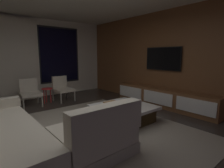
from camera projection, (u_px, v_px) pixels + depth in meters
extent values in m
plane|color=#332B26|center=(77.00, 135.00, 3.24)|extent=(9.20, 9.20, 0.00)
cube|color=silver|center=(21.00, 58.00, 5.80)|extent=(6.60, 0.12, 2.70)
cube|color=black|center=(59.00, 55.00, 6.56)|extent=(1.52, 0.02, 2.02)
cube|color=black|center=(60.00, 55.00, 6.55)|extent=(1.40, 0.03, 1.90)
cube|color=beige|center=(3.00, 60.00, 5.33)|extent=(2.10, 0.12, 2.60)
cube|color=brown|center=(173.00, 59.00, 4.96)|extent=(0.12, 7.80, 2.70)
cube|color=gray|center=(96.00, 131.00, 3.39)|extent=(3.20, 3.80, 0.01)
cube|color=#B1A997|center=(7.00, 148.00, 2.62)|extent=(0.90, 2.50, 0.18)
cube|color=beige|center=(6.00, 135.00, 2.58)|extent=(0.86, 2.42, 0.24)
cube|color=#B1A997|center=(93.00, 148.00, 2.63)|extent=(1.10, 0.90, 0.18)
cube|color=beige|center=(92.00, 134.00, 2.59)|extent=(1.07, 0.86, 0.24)
cube|color=beige|center=(107.00, 120.00, 2.28)|extent=(1.10, 0.20, 0.40)
cube|color=#33240E|center=(124.00, 115.00, 3.90)|extent=(1.00, 1.00, 0.30)
cube|color=white|center=(124.00, 107.00, 3.87)|extent=(1.16, 1.16, 0.06)
cube|color=#D5D141|center=(111.00, 105.00, 3.90)|extent=(0.29, 0.20, 0.03)
cube|color=#515BC5|center=(111.00, 104.00, 3.88)|extent=(0.27, 0.15, 0.02)
cube|color=#9C6E3F|center=(111.00, 102.00, 3.88)|extent=(0.29, 0.20, 0.03)
cylinder|color=#B2ADA0|center=(75.00, 96.00, 5.65)|extent=(0.04, 0.04, 0.36)
cylinder|color=#B2ADA0|center=(61.00, 98.00, 5.31)|extent=(0.04, 0.04, 0.36)
cylinder|color=#B2ADA0|center=(66.00, 93.00, 6.00)|extent=(0.04, 0.04, 0.36)
cylinder|color=#B2ADA0|center=(53.00, 95.00, 5.66)|extent=(0.04, 0.04, 0.36)
cube|color=beige|center=(64.00, 90.00, 5.63)|extent=(0.59, 0.61, 0.08)
cube|color=beige|center=(60.00, 82.00, 5.76)|extent=(0.49, 0.12, 0.38)
cylinder|color=#B2ADA0|center=(42.00, 101.00, 4.99)|extent=(0.04, 0.04, 0.36)
cylinder|color=#B2ADA0|center=(24.00, 104.00, 4.71)|extent=(0.04, 0.04, 0.36)
cylinder|color=#B2ADA0|center=(38.00, 97.00, 5.39)|extent=(0.04, 0.04, 0.36)
cylinder|color=#B2ADA0|center=(20.00, 100.00, 5.11)|extent=(0.04, 0.04, 0.36)
cube|color=beige|center=(31.00, 94.00, 5.02)|extent=(0.58, 0.60, 0.08)
cube|color=beige|center=(28.00, 85.00, 5.17)|extent=(0.49, 0.11, 0.38)
cylinder|color=red|center=(44.00, 96.00, 5.33)|extent=(0.03, 0.03, 0.46)
cylinder|color=red|center=(51.00, 95.00, 5.46)|extent=(0.03, 0.03, 0.46)
cylinder|color=red|center=(46.00, 95.00, 5.47)|extent=(0.03, 0.03, 0.46)
cylinder|color=red|center=(47.00, 89.00, 5.36)|extent=(0.32, 0.32, 0.02)
cube|color=brown|center=(162.00, 98.00, 5.03)|extent=(0.44, 3.10, 0.52)
cube|color=white|center=(195.00, 106.00, 4.09)|extent=(0.02, 0.93, 0.33)
cube|color=white|center=(157.00, 98.00, 4.88)|extent=(0.02, 0.93, 0.33)
cube|color=white|center=(130.00, 92.00, 5.68)|extent=(0.02, 0.93, 0.33)
cube|color=black|center=(190.00, 110.00, 4.38)|extent=(0.33, 0.68, 0.19)
cube|color=tan|center=(201.00, 112.00, 4.19)|extent=(0.03, 0.04, 0.18)
cube|color=#CB49D1|center=(197.00, 112.00, 4.25)|extent=(0.03, 0.04, 0.17)
cube|color=#564397|center=(194.00, 110.00, 4.32)|extent=(0.03, 0.04, 0.18)
cube|color=#5B58D5|center=(190.00, 110.00, 4.38)|extent=(0.03, 0.04, 0.18)
cube|color=#B25B7C|center=(187.00, 109.00, 4.45)|extent=(0.03, 0.04, 0.18)
cube|color=#D24A85|center=(184.00, 109.00, 4.52)|extent=(0.03, 0.04, 0.15)
cube|color=silver|center=(180.00, 108.00, 4.58)|extent=(0.03, 0.04, 0.14)
cube|color=black|center=(163.00, 59.00, 5.08)|extent=(0.04, 1.14, 0.66)
cube|color=black|center=(163.00, 59.00, 5.08)|extent=(0.05, 1.10, 0.62)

